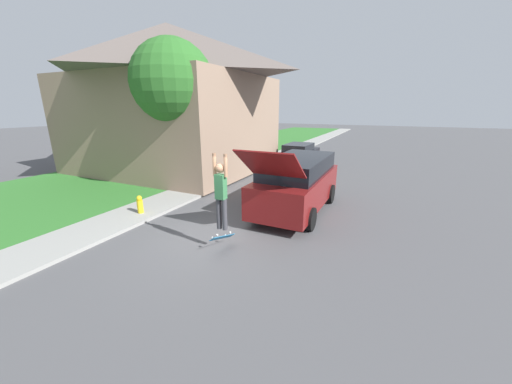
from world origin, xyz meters
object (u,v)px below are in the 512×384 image
at_px(suv_parked, 297,183).
at_px(fire_hydrant, 140,204).
at_px(car_down_street, 299,154).
at_px(skateboarder, 221,191).
at_px(lawn_tree_near, 172,82).
at_px(skateboard, 222,237).

height_order(suv_parked, fire_hydrant, suv_parked).
distance_m(car_down_street, skateboarder, 13.04).
height_order(car_down_street, skateboarder, skateboarder).
bearing_deg(fire_hydrant, lawn_tree_near, 106.36).
distance_m(lawn_tree_near, fire_hydrant, 5.40).
distance_m(suv_parked, skateboarder, 3.88).
distance_m(car_down_street, skateboard, 12.96).
height_order(skateboarder, skateboard, skateboarder).
xyz_separation_m(car_down_street, skateboarder, (2.00, -12.85, 1.00)).
xyz_separation_m(skateboarder, skateboard, (-0.03, 0.04, -1.26)).
xyz_separation_m(lawn_tree_near, car_down_street, (2.89, 8.70, -4.00)).
distance_m(suv_parked, fire_hydrant, 5.56).
relative_size(lawn_tree_near, suv_parked, 1.16).
relative_size(lawn_tree_near, car_down_street, 1.39).
relative_size(car_down_street, skateboard, 5.71).
distance_m(lawn_tree_near, car_down_street, 10.00).
distance_m(lawn_tree_near, suv_parked, 6.73).
height_order(suv_parked, skateboard, suv_parked).
distance_m(suv_parked, skateboard, 3.87).
height_order(lawn_tree_near, skateboard, lawn_tree_near).
bearing_deg(lawn_tree_near, car_down_street, 71.60).
height_order(lawn_tree_near, skateboarder, lawn_tree_near).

